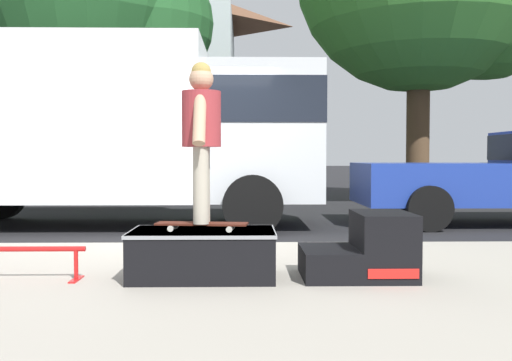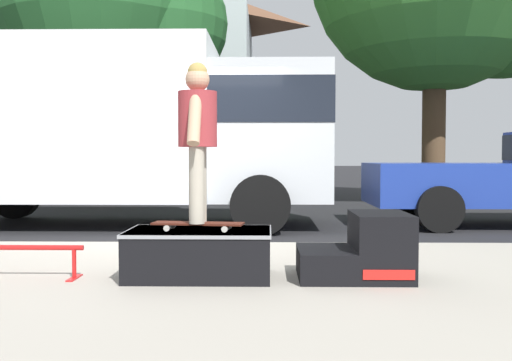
{
  "view_description": "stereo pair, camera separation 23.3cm",
  "coord_description": "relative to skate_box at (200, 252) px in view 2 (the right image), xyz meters",
  "views": [
    {
      "loc": [
        0.76,
        -7.59,
        1.16
      ],
      "look_at": [
        0.88,
        -1.79,
        0.93
      ],
      "focal_mm": 40.9,
      "sensor_mm": 36.0,
      "label": 1
    },
    {
      "loc": [
        1.0,
        -7.59,
        1.16
      ],
      "look_at": [
        0.88,
        -1.79,
        0.93
      ],
      "focal_mm": 40.9,
      "sensor_mm": 36.0,
      "label": 2
    }
  ],
  "objects": [
    {
      "name": "skateboard",
      "position": [
        -0.01,
        -0.05,
        0.25
      ],
      "size": [
        0.8,
        0.29,
        0.07
      ],
      "color": "#4C1E14",
      "rests_on": "skate_box"
    },
    {
      "name": "skater_kid",
      "position": [
        -0.01,
        -0.05,
        1.06
      ],
      "size": [
        0.33,
        0.7,
        1.36
      ],
      "color": "#B7AD99",
      "rests_on": "skateboard"
    },
    {
      "name": "ground_plane",
      "position": [
        -0.41,
        2.59,
        -0.34
      ],
      "size": [
        140.0,
        140.0,
        0.0
      ],
      "primitive_type": "plane",
      "color": "black"
    },
    {
      "name": "kicker_ramp",
      "position": [
        1.41,
        -0.0,
        0.01
      ],
      "size": [
        0.94,
        0.73,
        0.56
      ],
      "color": "black",
      "rests_on": "sidewalk_slab"
    },
    {
      "name": "street_tree_neighbour",
      "position": [
        -3.19,
        9.46,
        4.59
      ],
      "size": [
        5.68,
        5.16,
        7.67
      ],
      "color": "brown",
      "rests_on": "ground"
    },
    {
      "name": "house_behind",
      "position": [
        -4.56,
        16.71,
        3.9
      ],
      "size": [
        9.54,
        8.22,
        8.4
      ],
      "color": "silver",
      "rests_on": "ground"
    },
    {
      "name": "box_truck",
      "position": [
        -1.84,
        4.79,
        1.36
      ],
      "size": [
        6.91,
        2.63,
        3.05
      ],
      "color": "white",
      "rests_on": "ground"
    },
    {
      "name": "skate_box",
      "position": [
        0.0,
        0.0,
        0.0
      ],
      "size": [
        1.24,
        0.75,
        0.41
      ],
      "color": "black",
      "rests_on": "sidewalk_slab"
    },
    {
      "name": "sidewalk_slab",
      "position": [
        -0.41,
        -0.41,
        -0.28
      ],
      "size": [
        50.0,
        5.0,
        0.12
      ],
      "primitive_type": "cube",
      "color": "#A8A093",
      "rests_on": "ground"
    }
  ]
}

